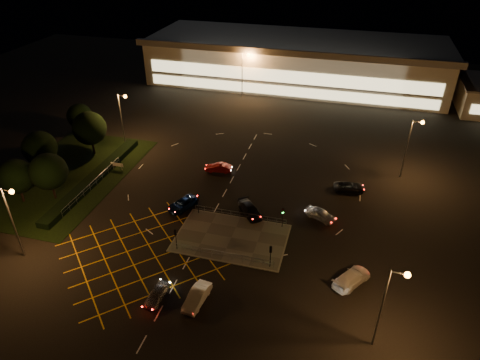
% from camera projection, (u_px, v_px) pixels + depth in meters
% --- Properties ---
extents(ground, '(180.00, 180.00, 0.00)m').
position_uv_depth(ground, '(221.00, 227.00, 58.14)').
color(ground, black).
rests_on(ground, ground).
extents(pedestrian_island, '(14.00, 9.00, 0.12)m').
position_uv_depth(pedestrian_island, '(231.00, 238.00, 56.02)').
color(pedestrian_island, '#4C4944').
rests_on(pedestrian_island, ground).
extents(grass_verge, '(18.00, 30.00, 0.08)m').
position_uv_depth(grass_verge, '(68.00, 176.00, 69.30)').
color(grass_verge, black).
rests_on(grass_verge, ground).
extents(hedge, '(2.00, 26.00, 1.00)m').
position_uv_depth(hedge, '(95.00, 178.00, 67.94)').
color(hedge, black).
rests_on(hedge, ground).
extents(supermarket, '(72.00, 26.50, 10.50)m').
position_uv_depth(supermarket, '(296.00, 60.00, 106.08)').
color(supermarket, beige).
rests_on(supermarket, ground).
extents(streetlight_sw, '(1.78, 0.56, 10.03)m').
position_uv_depth(streetlight_sw, '(12.00, 213.00, 49.67)').
color(streetlight_sw, slate).
rests_on(streetlight_sw, ground).
extents(streetlight_se, '(1.78, 0.56, 10.03)m').
position_uv_depth(streetlight_se, '(389.00, 299.00, 38.63)').
color(streetlight_se, slate).
rests_on(streetlight_se, ground).
extents(streetlight_nw, '(1.78, 0.56, 10.03)m').
position_uv_depth(streetlight_nw, '(123.00, 113.00, 74.70)').
color(streetlight_nw, slate).
rests_on(streetlight_nw, ground).
extents(streetlight_ne, '(1.78, 0.56, 10.03)m').
position_uv_depth(streetlight_ne, '(411.00, 141.00, 65.59)').
color(streetlight_ne, slate).
rests_on(streetlight_ne, ground).
extents(streetlight_far_left, '(1.78, 0.56, 10.03)m').
position_uv_depth(streetlight_far_left, '(244.00, 69.00, 96.14)').
color(streetlight_far_left, slate).
rests_on(streetlight_far_left, ground).
extents(streetlight_far_right, '(1.78, 0.56, 10.03)m').
position_uv_depth(streetlight_far_right, '(432.00, 82.00, 88.82)').
color(streetlight_far_right, slate).
rests_on(streetlight_far_right, ground).
extents(signal_sw, '(0.28, 0.30, 3.15)m').
position_uv_depth(signal_sw, '(176.00, 235.00, 52.88)').
color(signal_sw, black).
rests_on(signal_sw, pedestrian_island).
extents(signal_se, '(0.28, 0.30, 3.15)m').
position_uv_depth(signal_se, '(271.00, 252.00, 50.19)').
color(signal_se, black).
rests_on(signal_se, pedestrian_island).
extents(signal_nw, '(0.28, 0.30, 3.15)m').
position_uv_depth(signal_nw, '(198.00, 200.00, 59.42)').
color(signal_nw, black).
rests_on(signal_nw, pedestrian_island).
extents(signal_ne, '(0.28, 0.30, 3.15)m').
position_uv_depth(signal_ne, '(283.00, 213.00, 56.73)').
color(signal_ne, black).
rests_on(signal_ne, pedestrian_island).
extents(tree_a, '(5.04, 5.04, 6.86)m').
position_uv_depth(tree_a, '(16.00, 177.00, 60.93)').
color(tree_a, black).
rests_on(tree_a, ground).
extents(tree_b, '(5.40, 5.40, 7.35)m').
position_uv_depth(tree_b, '(40.00, 148.00, 67.77)').
color(tree_b, black).
rests_on(tree_b, ground).
extents(tree_c, '(5.76, 5.76, 7.84)m').
position_uv_depth(tree_c, '(89.00, 128.00, 73.26)').
color(tree_c, black).
rests_on(tree_c, ground).
extents(tree_d, '(4.68, 4.68, 6.37)m').
position_uv_depth(tree_d, '(80.00, 116.00, 80.01)').
color(tree_d, black).
rests_on(tree_d, ground).
extents(tree_e, '(5.40, 5.40, 7.35)m').
position_uv_depth(tree_e, '(48.00, 172.00, 61.51)').
color(tree_e, black).
rests_on(tree_e, ground).
extents(car_near_silver, '(1.78, 3.98, 1.33)m').
position_uv_depth(car_near_silver, '(157.00, 294.00, 46.89)').
color(car_near_silver, '#A6A9AE').
rests_on(car_near_silver, ground).
extents(car_queue_white, '(2.12, 4.73, 1.51)m').
position_uv_depth(car_queue_white, '(197.00, 297.00, 46.46)').
color(car_queue_white, silver).
rests_on(car_queue_white, ground).
extents(car_left_blue, '(4.00, 5.35, 1.35)m').
position_uv_depth(car_left_blue, '(183.00, 204.00, 61.51)').
color(car_left_blue, '#0B1B43').
rests_on(car_left_blue, ground).
extents(car_far_dkgrey, '(4.73, 5.11, 1.44)m').
position_uv_depth(car_far_dkgrey, '(250.00, 210.00, 60.23)').
color(car_far_dkgrey, black).
rests_on(car_far_dkgrey, ground).
extents(car_right_silver, '(4.73, 3.53, 1.50)m').
position_uv_depth(car_right_silver, '(321.00, 214.00, 59.30)').
color(car_right_silver, silver).
rests_on(car_right_silver, ground).
extents(car_circ_red, '(4.50, 2.16, 1.42)m').
position_uv_depth(car_circ_red, '(219.00, 168.00, 70.27)').
color(car_circ_red, maroon).
rests_on(car_circ_red, ground).
extents(car_east_grey, '(5.11, 3.06, 1.33)m').
position_uv_depth(car_east_grey, '(349.00, 187.00, 65.38)').
color(car_east_grey, black).
rests_on(car_east_grey, ground).
extents(car_approach_white, '(4.83, 5.67, 1.56)m').
position_uv_depth(car_approach_white, '(352.00, 278.00, 48.86)').
color(car_approach_white, '#BDBDBD').
rests_on(car_approach_white, ground).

